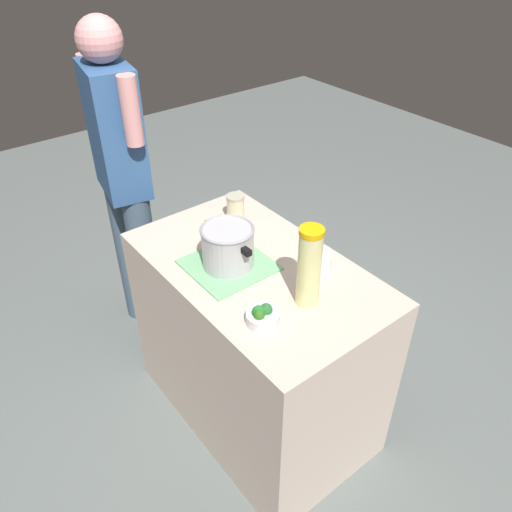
{
  "coord_description": "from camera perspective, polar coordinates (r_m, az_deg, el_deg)",
  "views": [
    {
      "loc": [
        -1.27,
        1.0,
        2.11
      ],
      "look_at": [
        0.0,
        0.0,
        0.94
      ],
      "focal_mm": 35.41,
      "sensor_mm": 36.0,
      "label": 1
    }
  ],
  "objects": [
    {
      "name": "dish_cloth",
      "position": [
        2.02,
        -3.12,
        -1.02
      ],
      "size": [
        0.31,
        0.32,
        0.01
      ],
      "primitive_type": "cube",
      "color": "#79BC83",
      "rests_on": "counter_slab"
    },
    {
      "name": "broccoli_bowl_front",
      "position": [
        2.02,
        6.89,
        -0.4
      ],
      "size": [
        0.12,
        0.12,
        0.07
      ],
      "color": "silver",
      "rests_on": "counter_slab"
    },
    {
      "name": "person_cook",
      "position": [
        2.62,
        -14.74,
        8.29
      ],
      "size": [
        0.5,
        0.26,
        1.71
      ],
      "color": "#42576A",
      "rests_on": "ground_plane"
    },
    {
      "name": "counter_slab",
      "position": [
        2.32,
        -0.0,
        -9.99
      ],
      "size": [
        1.1,
        0.65,
        0.89
      ],
      "primitive_type": "cube",
      "color": "beige",
      "rests_on": "ground_plane"
    },
    {
      "name": "mason_jar",
      "position": [
        2.28,
        -2.32,
        5.46
      ],
      "size": [
        0.08,
        0.08,
        0.13
      ],
      "color": "beige",
      "rests_on": "counter_slab"
    },
    {
      "name": "cooking_pot",
      "position": [
        1.97,
        -3.2,
        1.15
      ],
      "size": [
        0.28,
        0.21,
        0.17
      ],
      "color": "#B7B7BC",
      "rests_on": "dish_cloth"
    },
    {
      "name": "lemonade_pitcher",
      "position": [
        1.76,
        6.02,
        -1.22
      ],
      "size": [
        0.09,
        0.09,
        0.32
      ],
      "color": "#ECE895",
      "rests_on": "counter_slab"
    },
    {
      "name": "broccoli_bowl_center",
      "position": [
        1.75,
        0.72,
        -6.79
      ],
      "size": [
        0.12,
        0.12,
        0.07
      ],
      "color": "silver",
      "rests_on": "counter_slab"
    },
    {
      "name": "ground_plane",
      "position": [
        2.66,
        -0.0,
        -16.7
      ],
      "size": [
        8.0,
        8.0,
        0.0
      ],
      "primitive_type": "plane",
      "color": "slate"
    }
  ]
}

